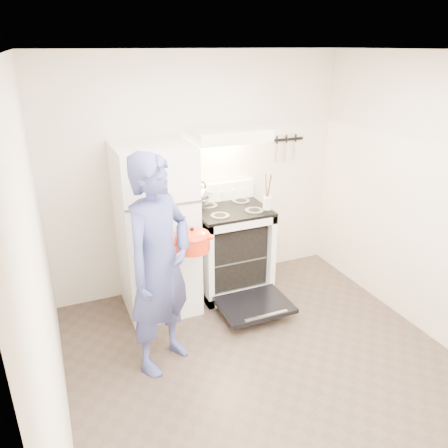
{
  "coord_description": "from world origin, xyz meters",
  "views": [
    {
      "loc": [
        -1.5,
        -2.43,
        2.53
      ],
      "look_at": [
        -0.05,
        1.0,
        1.0
      ],
      "focal_mm": 35.0,
      "sensor_mm": 36.0,
      "label": 1
    }
  ],
  "objects_px": {
    "tea_kettle": "(201,194)",
    "person": "(160,266)",
    "refrigerator": "(156,230)",
    "dutch_oven": "(192,242)",
    "stove_body": "(231,251)"
  },
  "relations": [
    {
      "from": "tea_kettle",
      "to": "person",
      "type": "relative_size",
      "value": 0.15
    },
    {
      "from": "refrigerator",
      "to": "dutch_oven",
      "type": "xyz_separation_m",
      "value": [
        0.17,
        -0.59,
        0.09
      ]
    },
    {
      "from": "tea_kettle",
      "to": "dutch_oven",
      "type": "relative_size",
      "value": 0.73
    },
    {
      "from": "dutch_oven",
      "to": "stove_body",
      "type": "bearing_deg",
      "value": 43.95
    },
    {
      "from": "stove_body",
      "to": "person",
      "type": "height_order",
      "value": "person"
    },
    {
      "from": "tea_kettle",
      "to": "person",
      "type": "height_order",
      "value": "person"
    },
    {
      "from": "refrigerator",
      "to": "tea_kettle",
      "type": "height_order",
      "value": "refrigerator"
    },
    {
      "from": "tea_kettle",
      "to": "dutch_oven",
      "type": "xyz_separation_m",
      "value": [
        -0.37,
        -0.81,
        -0.15
      ]
    },
    {
      "from": "tea_kettle",
      "to": "person",
      "type": "bearing_deg",
      "value": -124.47
    },
    {
      "from": "refrigerator",
      "to": "person",
      "type": "relative_size",
      "value": 0.93
    },
    {
      "from": "tea_kettle",
      "to": "dutch_oven",
      "type": "height_order",
      "value": "tea_kettle"
    },
    {
      "from": "person",
      "to": "dutch_oven",
      "type": "relative_size",
      "value": 4.85
    },
    {
      "from": "stove_body",
      "to": "tea_kettle",
      "type": "height_order",
      "value": "tea_kettle"
    },
    {
      "from": "refrigerator",
      "to": "tea_kettle",
      "type": "relative_size",
      "value": 6.19
    },
    {
      "from": "stove_body",
      "to": "person",
      "type": "bearing_deg",
      "value": -138.44
    }
  ]
}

